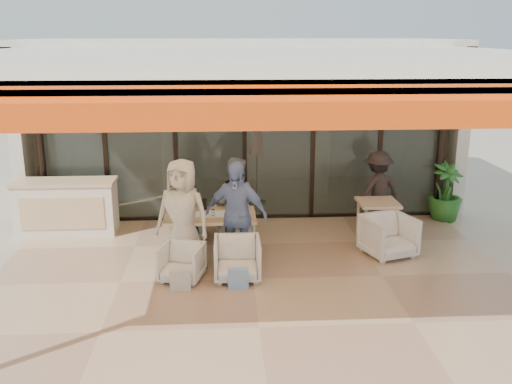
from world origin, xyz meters
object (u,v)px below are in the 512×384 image
diner_navy (186,207)px  diner_cream (183,215)px  chair_near_left (182,261)px  chair_near_right (237,257)px  chair_far_left (189,221)px  dining_table (210,218)px  diner_periwinkle (236,215)px  side_table (378,207)px  potted_palm (446,192)px  diner_grey (235,203)px  side_chair (389,234)px  host_counter (66,207)px  chair_far_right (234,220)px  standing_woman (377,190)px

diner_navy → diner_cream: bearing=99.2°
chair_near_left → diner_cream: size_ratio=0.35×
chair_near_right → chair_far_left: bearing=114.0°
diner_cream → dining_table: bearing=66.9°
dining_table → chair_near_left: (-0.41, -0.96, -0.37)m
chair_near_left → diner_navy: diner_navy is taller
chair_far_left → diner_periwinkle: (0.84, -1.40, 0.55)m
side_table → potted_palm: 2.00m
dining_table → side_table: 3.05m
diner_periwinkle → side_table: (2.56, 1.03, -0.23)m
diner_periwinkle → side_table: 2.77m
diner_cream → diner_periwinkle: size_ratio=1.03×
diner_grey → potted_palm: bearing=-145.6°
chair_near_right → side_table: bearing=31.1°
diner_periwinkle → potted_palm: size_ratio=1.47×
chair_far_left → diner_navy: bearing=84.0°
diner_navy → diner_grey: 0.84m
diner_cream → diner_navy: bearing=109.2°
chair_far_left → dining_table: bearing=107.7°
dining_table → side_chair: (2.99, -0.17, -0.30)m
chair_near_left → diner_cream: bearing=105.3°
host_counter → side_chair: 5.86m
chair_far_right → standing_woman: size_ratio=0.42×
side_chair → potted_palm: (1.67, 1.85, 0.20)m
chair_far_left → side_table: bearing=167.9°
chair_far_right → diner_cream: diner_cream is taller
dining_table → diner_grey: diner_grey is taller
side_chair → standing_woman: bearing=64.5°
host_counter → side_chair: (5.67, -1.44, -0.14)m
diner_cream → side_table: size_ratio=2.39×
diner_cream → diner_periwinkle: diner_cream is taller
chair_near_left → standing_woman: (3.57, 2.22, 0.45)m
chair_far_right → chair_near_right: bearing=76.9°
dining_table → diner_navy: bearing=133.0°
diner_cream → side_table: bearing=36.1°
side_chair → diner_cream: bearing=165.9°
dining_table → chair_far_left: bearing=113.7°
chair_far_left → potted_palm: 5.13m
potted_palm → diner_grey: bearing=-163.8°
host_counter → chair_near_right: (3.11, -2.22, -0.17)m
chair_far_right → potted_palm: (4.23, 0.73, 0.27)m
dining_table → diner_cream: 0.65m
side_table → standing_woman: bearing=76.3°
dining_table → diner_periwinkle: 0.65m
chair_far_right → diner_navy: size_ratio=0.43×
potted_palm → chair_far_right: bearing=-170.2°
chair_far_left → side_table: side_table is taller
chair_near_right → side_table: (2.56, 1.53, 0.28)m
side_chair → standing_woman: size_ratio=0.51×
diner_navy → diner_periwinkle: bearing=142.3°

